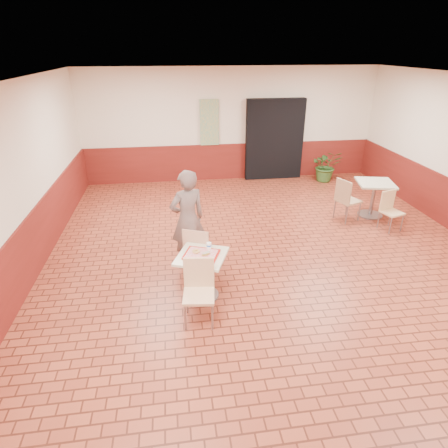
{
  "coord_description": "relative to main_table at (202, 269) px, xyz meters",
  "views": [
    {
      "loc": [
        -1.64,
        -5.19,
        3.45
      ],
      "look_at": [
        -0.91,
        0.0,
        0.95
      ],
      "focal_mm": 30.0,
      "sensor_mm": 36.0,
      "label": 1
    }
  ],
  "objects": [
    {
      "name": "room_shell",
      "position": [
        1.31,
        0.5,
        1.02
      ],
      "size": [
        8.01,
        10.01,
        3.01
      ],
      "color": "brown",
      "rests_on": "ground"
    },
    {
      "name": "chair_main_front",
      "position": [
        -0.08,
        -0.5,
        0.02
      ],
      "size": [
        0.46,
        0.46,
        0.9
      ],
      "rotation": [
        0.0,
        0.0,
        -0.12
      ],
      "color": "#E0B386",
      "rests_on": "ground"
    },
    {
      "name": "main_table",
      "position": [
        0.0,
        0.0,
        0.0
      ],
      "size": [
        0.67,
        0.67,
        0.71
      ],
      "rotation": [
        0.0,
        0.0,
        -0.37
      ],
      "color": "beige",
      "rests_on": "ground"
    },
    {
      "name": "customer",
      "position": [
        -0.14,
        0.97,
        0.37
      ],
      "size": [
        0.73,
        0.61,
        1.7
      ],
      "primitive_type": "imported",
      "rotation": [
        0.0,
        0.0,
        3.53
      ],
      "color": "#6C5853",
      "rests_on": "ground"
    },
    {
      "name": "long_john_donut",
      "position": [
        0.06,
        -0.05,
        0.28
      ],
      "size": [
        0.14,
        0.11,
        0.04
      ],
      "rotation": [
        0.0,
        0.0,
        0.42
      ],
      "color": "#B39334",
      "rests_on": "serving_tray"
    },
    {
      "name": "serving_tray",
      "position": [
        -0.0,
        -0.0,
        0.25
      ],
      "size": [
        0.48,
        0.37,
        0.03
      ],
      "rotation": [
        0.0,
        0.0,
        -0.37
      ],
      "color": "#B3150D",
      "rests_on": "main_table"
    },
    {
      "name": "ring_donut",
      "position": [
        -0.07,
        0.04,
        0.28
      ],
      "size": [
        0.11,
        0.11,
        0.04
      ],
      "primitive_type": "torus",
      "rotation": [
        0.0,
        0.0,
        0.0
      ],
      "color": "#D9A04F",
      "rests_on": "serving_tray"
    },
    {
      "name": "second_table",
      "position": [
        4.0,
        2.46,
        0.05
      ],
      "size": [
        0.74,
        0.74,
        0.79
      ],
      "rotation": [
        0.0,
        0.0,
        -0.23
      ],
      "color": "#BBB596",
      "rests_on": "ground"
    },
    {
      "name": "potted_plant",
      "position": [
        3.9,
        4.9,
        -0.04
      ],
      "size": [
        0.9,
        0.81,
        0.88
      ],
      "primitive_type": "imported",
      "rotation": [
        0.0,
        0.0,
        -0.17
      ],
      "color": "#2F5823",
      "rests_on": "ground"
    },
    {
      "name": "wainscot_band",
      "position": [
        1.31,
        0.5,
        0.02
      ],
      "size": [
        8.0,
        10.0,
        1.0
      ],
      "color": "maroon",
      "rests_on": "ground"
    },
    {
      "name": "corridor_doorway",
      "position": [
        2.51,
        5.38,
        0.62
      ],
      "size": [
        1.6,
        0.22,
        2.2
      ],
      "primitive_type": "cube",
      "color": "black",
      "rests_on": "ground"
    },
    {
      "name": "chair_second_left",
      "position": [
        3.29,
        2.32,
        0.04
      ],
      "size": [
        0.55,
        0.55,
        0.93
      ],
      "rotation": [
        0.0,
        0.0,
        1.92
      ],
      "color": "tan",
      "rests_on": "ground"
    },
    {
      "name": "chair_main_back",
      "position": [
        -0.01,
        0.52,
        0.03
      ],
      "size": [
        0.55,
        0.55,
        0.91
      ],
      "rotation": [
        0.0,
        0.0,
        2.74
      ],
      "color": "#DAA583",
      "rests_on": "ground"
    },
    {
      "name": "promo_poster",
      "position": [
        0.71,
        5.44,
        1.12
      ],
      "size": [
        0.5,
        0.03,
        1.2
      ],
      "primitive_type": "cube",
      "color": "gray",
      "rests_on": "wainscot_band"
    },
    {
      "name": "chair_second_front",
      "position": [
        4.02,
        1.8,
        -0.03
      ],
      "size": [
        0.46,
        0.46,
        0.8
      ],
      "rotation": [
        0.0,
        0.0,
        0.29
      ],
      "color": "#E8C48B",
      "rests_on": "ground"
    },
    {
      "name": "paper_cup",
      "position": [
        0.12,
        0.13,
        0.31
      ],
      "size": [
        0.08,
        0.08,
        0.09
      ],
      "rotation": [
        0.0,
        0.0,
        -0.21
      ],
      "color": "white",
      "rests_on": "serving_tray"
    }
  ]
}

